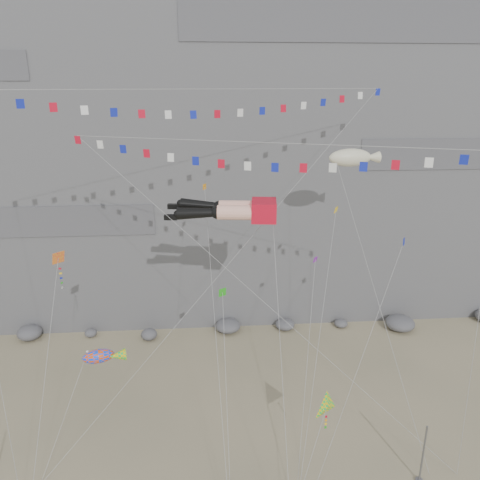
{
  "coord_description": "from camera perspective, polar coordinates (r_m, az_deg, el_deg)",
  "views": [
    {
      "loc": [
        -2.11,
        -26.24,
        24.37
      ],
      "look_at": [
        0.64,
        9.0,
        12.66
      ],
      "focal_mm": 35.0,
      "sensor_mm": 36.0,
      "label": 1
    }
  ],
  "objects": [
    {
      "name": "blimp_windsock",
      "position": [
        38.04,
        13.3,
        9.7
      ],
      "size": [
        5.19,
        13.57,
        22.95
      ],
      "color": "beige",
      "rests_on": "ground"
    },
    {
      "name": "flag_banner_upper",
      "position": [
        33.54,
        -4.33,
        17.82
      ],
      "size": [
        28.33,
        16.36,
        28.85
      ],
      "color": "red",
      "rests_on": "ground"
    },
    {
      "name": "talus_boulders",
      "position": [
        49.38,
        -1.49,
        -10.45
      ],
      "size": [
        60.0,
        3.0,
        1.2
      ],
      "primitive_type": null,
      "color": "slate",
      "rests_on": "ground"
    },
    {
      "name": "legs_kite",
      "position": [
        32.39,
        -0.84,
        3.67
      ],
      "size": [
        7.84,
        14.84,
        20.69
      ],
      "rotation": [
        0.0,
        0.0,
        -0.12
      ],
      "color": "red",
      "rests_on": "ground"
    },
    {
      "name": "small_kite_a",
      "position": [
        35.65,
        -4.26,
        5.37
      ],
      "size": [
        1.57,
        16.59,
        23.35
      ],
      "color": "orange",
      "rests_on": "ground"
    },
    {
      "name": "small_kite_d",
      "position": [
        36.02,
        11.53,
        2.87
      ],
      "size": [
        5.64,
        13.58,
        20.71
      ],
      "color": "yellow",
      "rests_on": "ground"
    },
    {
      "name": "fish_windsock",
      "position": [
        33.52,
        -16.89,
        -13.43
      ],
      "size": [
        5.38,
        5.74,
        9.27
      ],
      "color": "#EB4A0B",
      "rests_on": "ground"
    },
    {
      "name": "harlequin_kite",
      "position": [
        34.33,
        -21.27,
        -2.13
      ],
      "size": [
        1.87,
        10.68,
        16.29
      ],
      "color": "#F91B31",
      "rests_on": "ground"
    },
    {
      "name": "small_kite_b",
      "position": [
        36.12,
        9.12,
        -3.02
      ],
      "size": [
        3.99,
        12.49,
        16.99
      ],
      "color": "purple",
      "rests_on": "ground"
    },
    {
      "name": "small_kite_c",
      "position": [
        31.5,
        -2.14,
        -6.69
      ],
      "size": [
        1.22,
        8.92,
        13.85
      ],
      "color": "green",
      "rests_on": "ground"
    },
    {
      "name": "cliff",
      "position": [
        58.28,
        -2.52,
        18.93
      ],
      "size": [
        80.0,
        28.0,
        50.0
      ],
      "primitive_type": "cube",
      "color": "slate",
      "rests_on": "ground"
    },
    {
      "name": "delta_kite",
      "position": [
        31.37,
        10.55,
        -19.33
      ],
      "size": [
        4.35,
        5.48,
        7.78
      ],
      "color": "yellow",
      "rests_on": "ground"
    },
    {
      "name": "flag_banner_lower",
      "position": [
        28.88,
        2.69,
        11.73
      ],
      "size": [
        24.82,
        10.32,
        25.11
      ],
      "color": "red",
      "rests_on": "ground"
    },
    {
      "name": "small_kite_e",
      "position": [
        33.92,
        19.16,
        -0.76
      ],
      "size": [
        8.53,
        8.87,
        18.17
      ],
      "color": "#1321A8",
      "rests_on": "ground"
    },
    {
      "name": "anchor_pole_right",
      "position": [
        34.57,
        21.41,
        -23.16
      ],
      "size": [
        0.12,
        0.12,
        4.32
      ],
      "primitive_type": "cylinder",
      "color": "slate",
      "rests_on": "ground"
    },
    {
      "name": "ground",
      "position": [
        35.87,
        0.11,
        -24.46
      ],
      "size": [
        120.0,
        120.0,
        0.0
      ],
      "primitive_type": "plane",
      "color": "tan",
      "rests_on": "ground"
    }
  ]
}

